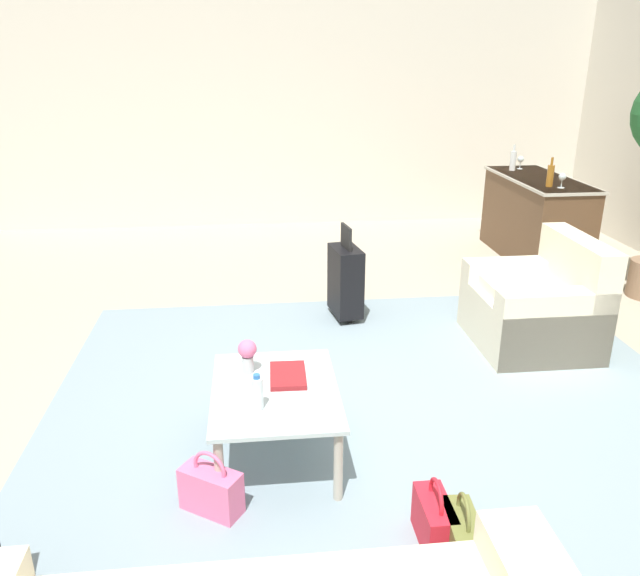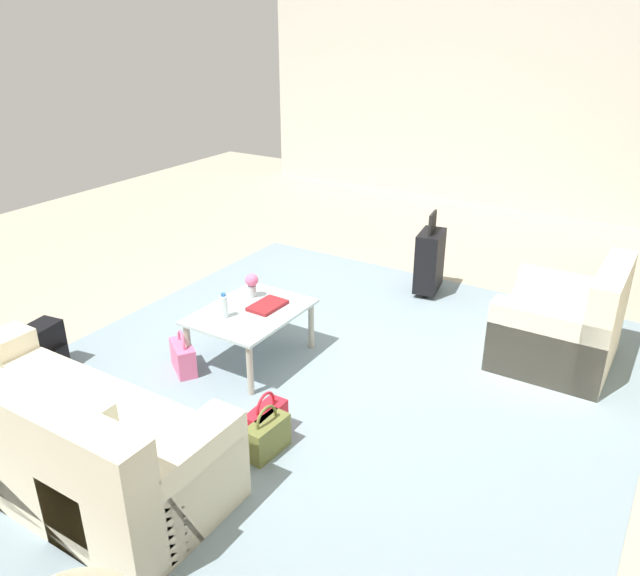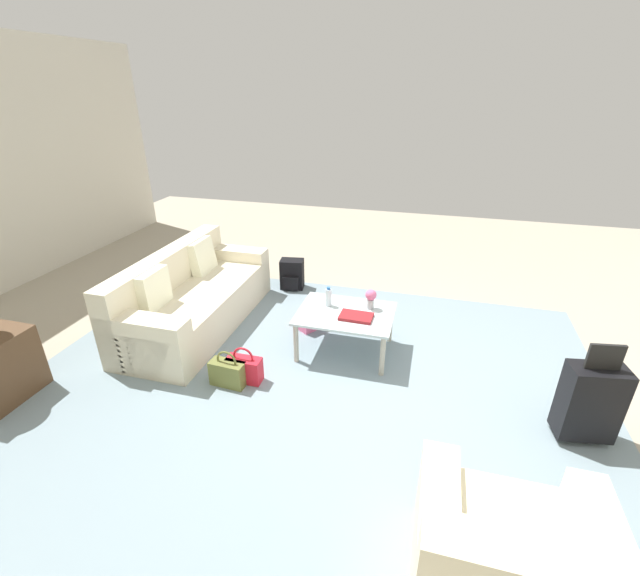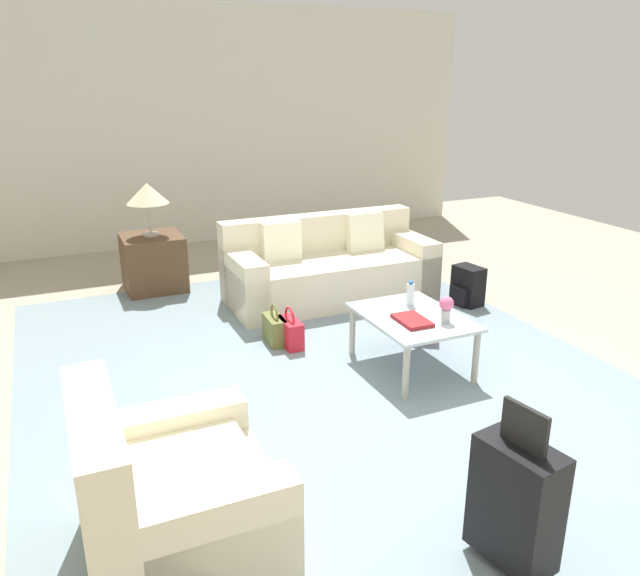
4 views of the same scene
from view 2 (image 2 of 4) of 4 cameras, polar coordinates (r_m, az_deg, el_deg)
name	(u,v)px [view 2 (image 2 of 4)]	position (r m, az deg, el deg)	size (l,w,h in m)	color
ground_plane	(330,354)	(5.25, 0.89, -6.09)	(12.00, 12.00, 0.00)	#A89E89
wall_left	(521,98)	(9.32, 17.91, 16.23)	(0.12, 8.00, 3.10)	beige
area_rug	(311,395)	(4.73, -0.81, -9.78)	(5.20, 4.40, 0.01)	gray
couch	(53,442)	(4.12, -23.22, -12.80)	(0.88, 2.11, 0.84)	beige
armchair	(566,329)	(5.38, 21.58, -3.51)	(0.96, 0.87, 0.89)	beige
coffee_table	(251,317)	(5.03, -6.34, -2.65)	(0.94, 0.71, 0.45)	silver
water_bottle	(224,306)	(4.89, -8.78, -1.65)	(0.06, 0.06, 0.20)	silver
coffee_table_book	(267,305)	(5.04, -4.82, -1.60)	(0.31, 0.21, 0.03)	maroon
flower_vase	(252,283)	(5.20, -6.25, 0.46)	(0.11, 0.11, 0.21)	#B2B7BC
suitcase_black	(430,260)	(6.32, 9.99, 2.53)	(0.43, 0.28, 0.85)	black
handbag_red	(266,422)	(4.26, -4.93, -12.13)	(0.32, 0.14, 0.36)	red
handbag_pink	(183,357)	(5.08, -12.41, -6.15)	(0.29, 0.34, 0.36)	pink
handbag_olive	(267,436)	(4.14, -4.84, -13.35)	(0.33, 0.16, 0.36)	olive
backpack_black	(45,349)	(5.40, -23.86, -5.08)	(0.33, 0.29, 0.40)	black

